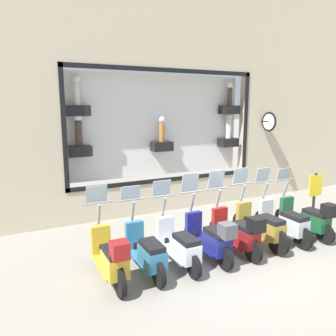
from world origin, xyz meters
The scene contains 11 objects.
ground_plane centered at (0.00, 0.00, 0.00)m, with size 120.00×120.00×0.00m, color gray.
building_facade centered at (3.60, 0.00, 3.88)m, with size 1.24×36.00×7.60m.
scooter_green_0 centered at (0.12, -2.25, 0.46)m, with size 1.79×0.61×1.55m.
scooter_silver_1 centered at (0.19, -1.55, 0.43)m, with size 1.80×0.60×1.62m.
scooter_olive_2 centered at (0.20, -0.84, 0.45)m, with size 1.81×0.60×1.68m.
scooter_red_3 centered at (0.13, -0.14, 0.47)m, with size 1.79×0.61×1.68m.
scooter_navy_4 centered at (0.13, 0.57, 0.47)m, with size 1.79×0.60×1.67m.
scooter_white_5 centered at (0.19, 1.27, 0.42)m, with size 1.79×0.60×1.58m.
scooter_teal_6 centered at (0.19, 1.98, 0.42)m, with size 1.79×0.61×1.53m.
scooter_yellow_7 centered at (0.14, 2.69, 0.48)m, with size 1.81×0.61×1.62m.
shop_sign_post centered at (0.52, -2.89, 0.76)m, with size 0.36×0.45×1.44m.
Camera 1 is at (-5.19, 4.16, 3.14)m, focal length 35.00 mm.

